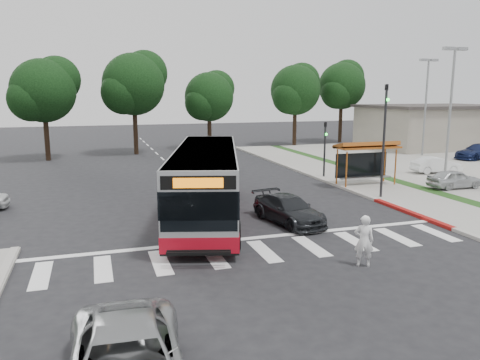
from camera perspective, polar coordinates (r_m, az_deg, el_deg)
name	(u,v)px	position (r m, az deg, el deg)	size (l,w,h in m)	color
ground	(228,219)	(22.84, -1.44, -4.72)	(140.00, 140.00, 0.00)	black
sidewalk_east	(345,177)	(34.33, 12.62, 0.33)	(4.00, 40.00, 0.12)	gray
curb_east	(319,179)	(33.38, 9.65, 0.17)	(0.30, 40.00, 0.15)	#9E9991
curb_east_red	(411,213)	(25.11, 20.10, -3.78)	(0.32, 6.00, 0.15)	maroon
parking_lot	(460,166)	(43.05, 25.22, 1.61)	(18.00, 36.00, 0.10)	gray
commercial_building	(433,128)	(56.40, 22.42, 5.92)	(14.00, 10.00, 4.40)	gray
building_roof_cap	(434,106)	(56.29, 22.59, 8.30)	(14.60, 10.60, 0.30)	#383330
crosswalk_ladder	(264,251)	(18.30, 2.97, -8.66)	(18.00, 2.60, 0.01)	silver
bus_shelter	(366,150)	(31.45, 15.12, 3.52)	(4.20, 1.60, 2.86)	#A5541B
traffic_signal_ne_tall	(384,132)	(27.65, 17.19, 5.66)	(0.18, 0.37, 6.50)	black
traffic_signal_ne_short	(325,144)	(33.74, 10.31, 4.39)	(0.18, 0.37, 4.00)	black
lot_light_front	(451,94)	(36.31, 24.37, 9.48)	(1.90, 0.35, 9.01)	gray
lot_light_mid	(426,94)	(47.82, 21.77, 9.72)	(1.90, 0.35, 9.01)	gray
tree_ne_a	(296,89)	(53.99, 6.82, 10.92)	(6.16, 5.74, 9.30)	black
tree_ne_b	(342,85)	(58.96, 12.34, 11.24)	(6.16, 5.74, 10.02)	black
tree_north_a	(134,83)	(47.42, -12.76, 11.43)	(6.60, 6.15, 10.17)	black
tree_north_b	(210,96)	(50.71, -3.73, 10.17)	(5.72, 5.33, 8.43)	black
tree_north_c	(44,90)	(45.39, -22.77, 10.13)	(6.16, 5.74, 9.30)	black
transit_bus	(206,183)	(22.91, -4.14, -0.36)	(2.83, 13.08, 3.38)	#A7A9AB
pedestrian	(364,241)	(17.08, 14.88, -7.17)	(0.68, 0.44, 1.85)	white
dark_sedan	(289,209)	(22.07, 5.95, -3.59)	(1.80, 4.43, 1.29)	black
parked_car_0	(454,179)	(32.36, 24.66, 0.12)	(1.39, 3.46, 1.18)	#B7BBBD
parked_car_1	(436,165)	(37.99, 22.80, 1.71)	(1.27, 3.65, 1.20)	white
parked_car_3	(479,152)	(47.49, 27.12, 3.11)	(1.94, 4.78, 1.39)	#141E47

